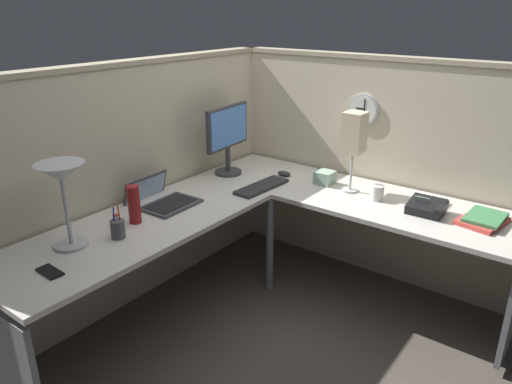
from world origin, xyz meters
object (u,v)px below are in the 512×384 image
object	(u,v)px
computer_mouse	(284,174)
coffee_mug	(377,193)
thermos_flask	(134,204)
monitor	(228,135)
keyboard	(262,187)
laptop	(160,199)
tissue_box	(325,177)
pen_cup	(118,229)
cell_phone	(50,272)
book_stack	(483,219)
desk_lamp_dome	(61,179)
desk_lamp_paper	(354,135)
wall_clock	(364,110)
office_phone	(428,208)

from	to	relation	value
computer_mouse	coffee_mug	bearing A→B (deg)	-92.53
thermos_flask	monitor	bearing A→B (deg)	7.57
keyboard	laptop	bearing A→B (deg)	151.63
tissue_box	pen_cup	bearing A→B (deg)	161.60
coffee_mug	tissue_box	size ratio (longest dim) A/B	0.80
cell_phone	thermos_flask	size ratio (longest dim) A/B	0.65
keyboard	book_stack	bearing A→B (deg)	-74.03
desk_lamp_dome	cell_phone	world-z (taller)	desk_lamp_dome
pen_cup	cell_phone	world-z (taller)	pen_cup
desk_lamp_paper	wall_clock	xyz separation A→B (m)	(0.31, 0.08, 0.10)
wall_clock	tissue_box	bearing A→B (deg)	156.88
computer_mouse	desk_lamp_paper	size ratio (longest dim) A/B	0.20
book_stack	tissue_box	bearing A→B (deg)	88.61
laptop	keyboard	size ratio (longest dim) A/B	0.91
desk_lamp_paper	wall_clock	bearing A→B (deg)	15.32
thermos_flask	wall_clock	bearing A→B (deg)	-23.98
desk_lamp_dome	desk_lamp_paper	bearing A→B (deg)	-26.49
laptop	desk_lamp_paper	bearing A→B (deg)	-43.60
laptop	thermos_flask	bearing A→B (deg)	-158.74
keyboard	cell_phone	xyz separation A→B (m)	(-1.48, 0.13, -0.01)
thermos_flask	wall_clock	world-z (taller)	wall_clock
laptop	pen_cup	size ratio (longest dim) A/B	2.18
monitor	laptop	world-z (taller)	monitor
monitor	pen_cup	xyz separation A→B (m)	(-1.16, -0.21, -0.24)
cell_phone	tissue_box	distance (m)	1.86
pen_cup	coffee_mug	bearing A→B (deg)	-33.43
computer_mouse	book_stack	size ratio (longest dim) A/B	0.33
monitor	desk_lamp_dome	xyz separation A→B (m)	(-1.37, -0.09, 0.07)
desk_lamp_paper	thermos_flask	bearing A→B (deg)	147.79
coffee_mug	pen_cup	bearing A→B (deg)	146.57
laptop	book_stack	world-z (taller)	laptop
monitor	desk_lamp_dome	bearing A→B (deg)	-176.11
cell_phone	keyboard	bearing A→B (deg)	-2.71
pen_cup	cell_phone	size ratio (longest dim) A/B	1.25
cell_phone	laptop	bearing A→B (deg)	16.78
coffee_mug	computer_mouse	bearing A→B (deg)	87.47
computer_mouse	book_stack	bearing A→B (deg)	-89.77
laptop	office_phone	size ratio (longest dim) A/B	1.89
laptop	pen_cup	bearing A→B (deg)	-157.80
laptop	thermos_flask	distance (m)	0.32
pen_cup	office_phone	bearing A→B (deg)	-42.69
cell_phone	wall_clock	bearing A→B (deg)	-12.32
computer_mouse	pen_cup	world-z (taller)	pen_cup
pen_cup	laptop	bearing A→B (deg)	22.20
monitor	tissue_box	distance (m)	0.75
computer_mouse	office_phone	distance (m)	1.06
keyboard	desk_lamp_paper	bearing A→B (deg)	-55.06
monitor	cell_phone	distance (m)	1.63
office_phone	desk_lamp_paper	bearing A→B (deg)	83.21
cell_phone	desk_lamp_paper	xyz separation A→B (m)	(1.79, -0.63, 0.38)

